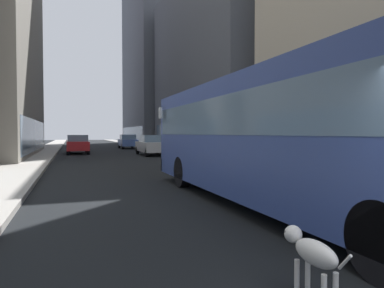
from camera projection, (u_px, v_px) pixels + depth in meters
The scene contains 10 objects.
ground_plane at pixel (105, 150), 35.75m from camera, with size 120.00×120.00×0.00m, color black.
sidewalk_left at pixel (46, 150), 33.86m from camera, with size 2.40×110.00×0.15m, color #9E9991.
sidewalk_right at pixel (159, 149), 37.63m from camera, with size 2.40×110.00×0.15m, color gray.
building_right_mid at pixel (224, 64), 36.25m from camera, with size 9.51×22.98×18.21m.
building_right_far at pixel (166, 33), 57.83m from camera, with size 11.81×20.63×37.25m.
transit_bus at pixel (272, 132), 8.22m from camera, with size 2.78×11.53×3.05m.
car_silver_sedan at pixel (152, 145), 27.58m from camera, with size 1.91×4.65×1.62m.
car_red_coupe at pixel (78, 144), 29.94m from camera, with size 1.79×4.79×1.62m.
car_blue_hatchback at pixel (128, 141), 39.63m from camera, with size 1.75×3.94×1.62m.
dalmatian_dog at pixel (311, 253), 3.59m from camera, with size 0.22×0.96×0.72m.
Camera 1 is at (-3.34, -1.68, 1.76)m, focal length 32.27 mm.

